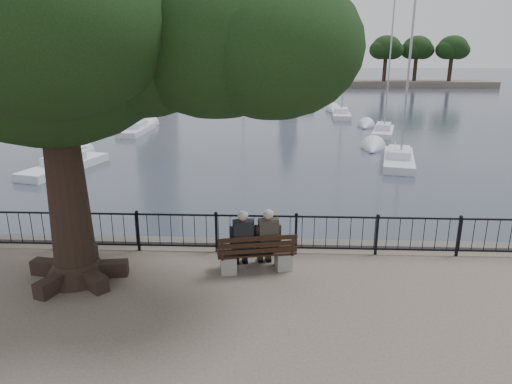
# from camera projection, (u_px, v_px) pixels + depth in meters

# --- Properties ---
(harbor) EXTENTS (260.00, 260.00, 1.20)m
(harbor) POSITION_uv_depth(u_px,v_px,m) (257.00, 262.00, 12.21)
(harbor) COLOR #494745
(harbor) RESTS_ON ground
(railing) EXTENTS (22.06, 0.06, 1.00)m
(railing) POSITION_uv_depth(u_px,v_px,m) (256.00, 232.00, 11.42)
(railing) COLOR black
(railing) RESTS_ON ground
(bench) EXTENTS (1.87, 0.88, 0.95)m
(bench) POSITION_uv_depth(u_px,v_px,m) (256.00, 257.00, 10.51)
(bench) COLOR gray
(bench) RESTS_ON ground
(person_left) EXTENTS (0.52, 0.80, 1.50)m
(person_left) POSITION_uv_depth(u_px,v_px,m) (242.00, 242.00, 10.46)
(person_left) COLOR black
(person_left) RESTS_ON ground
(person_right) EXTENTS (0.52, 0.80, 1.50)m
(person_right) POSITION_uv_depth(u_px,v_px,m) (267.00, 240.00, 10.54)
(person_right) COLOR #29261F
(person_right) RESTS_ON ground
(tree) EXTENTS (9.89, 6.90, 8.07)m
(tree) POSITION_uv_depth(u_px,v_px,m) (88.00, 28.00, 8.82)
(tree) COLOR black
(tree) RESTS_ON ground
(lion_monument) EXTENTS (5.99, 5.99, 8.84)m
(lion_monument) POSITION_uv_depth(u_px,v_px,m) (289.00, 85.00, 56.50)
(lion_monument) COLOR #494745
(lion_monument) RESTS_ON ground
(sailboat_a) EXTENTS (2.91, 5.71, 11.22)m
(sailboat_a) POSITION_uv_depth(u_px,v_px,m) (65.00, 164.00, 23.79)
(sailboat_a) COLOR silver
(sailboat_a) RESTS_ON ground
(sailboat_c) EXTENTS (2.86, 5.87, 11.27)m
(sailboat_c) POSITION_uv_depth(u_px,v_px,m) (399.00, 158.00, 25.26)
(sailboat_c) COLOR silver
(sailboat_c) RESTS_ON ground
(sailboat_d) EXTENTS (2.73, 5.28, 9.81)m
(sailboat_d) POSITION_uv_depth(u_px,v_px,m) (383.00, 130.00, 34.58)
(sailboat_d) COLOR silver
(sailboat_d) RESTS_ON ground
(sailboat_e) EXTENTS (1.60, 5.49, 11.97)m
(sailboat_e) POSITION_uv_depth(u_px,v_px,m) (137.00, 128.00, 35.27)
(sailboat_e) COLOR silver
(sailboat_e) RESTS_ON ground
(sailboat_g) EXTENTS (2.14, 6.01, 11.97)m
(sailboat_g) POSITION_uv_depth(u_px,v_px,m) (341.00, 113.00, 44.16)
(sailboat_g) COLOR silver
(sailboat_g) RESTS_ON ground
(sailboat_h) EXTENTS (2.48, 5.43, 12.71)m
(sailboat_h) POSITION_uv_depth(u_px,v_px,m) (243.00, 105.00, 50.79)
(sailboat_h) COLOR silver
(sailboat_h) RESTS_ON ground
(far_shore) EXTENTS (30.00, 8.60, 9.18)m
(far_shore) POSITION_uv_depth(u_px,v_px,m) (414.00, 65.00, 83.24)
(far_shore) COLOR brown
(far_shore) RESTS_ON ground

